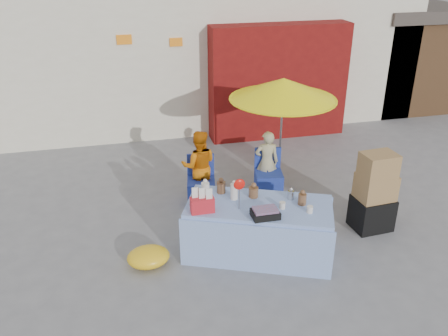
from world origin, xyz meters
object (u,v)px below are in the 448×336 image
object	(u,v)px
market_table	(258,228)
box_stack	(374,195)
chair_left	(201,189)
vendor_orange	(199,166)
vendor_beige	(267,162)
umbrella	(283,89)
chair_right	(268,182)

from	to	relation	value
market_table	box_stack	bearing A→B (deg)	29.16
chair_left	vendor_orange	bearing A→B (deg)	101.38
vendor_beige	umbrella	size ratio (longest dim) A/B	0.57
vendor_beige	umbrella	distance (m)	1.34
umbrella	vendor_beige	bearing A→B (deg)	-153.43
market_table	vendor_orange	size ratio (longest dim) A/B	1.79
chair_left	umbrella	bearing A→B (deg)	20.61
market_table	chair_left	world-z (taller)	market_table
vendor_orange	umbrella	size ratio (longest dim) A/B	0.63
vendor_beige	vendor_orange	bearing A→B (deg)	10.19
market_table	chair_left	size ratio (longest dim) A/B	2.76
market_table	vendor_beige	distance (m)	1.97
chair_left	vendor_beige	xyz separation A→B (m)	(1.25, 0.13, 0.34)
chair_right	umbrella	distance (m)	1.69
chair_left	umbrella	world-z (taller)	umbrella
chair_left	umbrella	distance (m)	2.27
chair_right	vendor_orange	size ratio (longest dim) A/B	0.65
vendor_beige	chair_right	bearing A→B (deg)	101.38
vendor_orange	vendor_beige	bearing A→B (deg)	-169.81
market_table	box_stack	xyz separation A→B (m)	(1.99, 0.22, 0.19)
chair_right	umbrella	bearing A→B (deg)	53.94
chair_left	vendor_orange	world-z (taller)	vendor_orange
box_stack	vendor_beige	bearing A→B (deg)	128.27
vendor_beige	box_stack	world-z (taller)	box_stack
chair_left	chair_right	world-z (taller)	same
chair_right	market_table	bearing A→B (deg)	-103.19
vendor_orange	umbrella	bearing A→B (deg)	-164.28
market_table	vendor_orange	xyz separation A→B (m)	(-0.52, 1.82, 0.23)
box_stack	chair_right	bearing A→B (deg)	130.68
vendor_orange	chair_right	bearing A→B (deg)	-175.94
chair_right	vendor_beige	xyz separation A→B (m)	(-0.00, 0.13, 0.34)
chair_right	umbrella	world-z (taller)	umbrella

